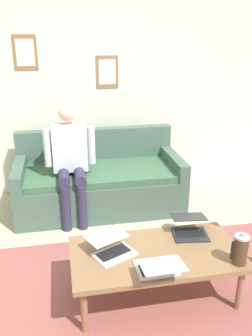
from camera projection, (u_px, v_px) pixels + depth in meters
ground_plane at (136, 290)px, 2.93m from camera, size 7.68×7.68×0.00m
area_rug at (158, 302)px, 2.79m from camera, size 3.40×1.99×0.01m
back_wall at (100, 86)px, 4.46m from camera, size 7.04×0.11×2.70m
couch at (99, 182)px, 4.25m from camera, size 1.91×0.90×0.88m
coffee_table at (156, 256)px, 2.75m from camera, size 1.32×0.69×0.41m
laptop_left at (158, 267)px, 2.49m from camera, size 0.30×0.37×0.14m
laptop_center at (190, 228)px, 2.98m from camera, size 0.32×0.35×0.15m
laptop_right at (112, 248)px, 2.72m from camera, size 0.41×0.41×0.12m
french_press at (240, 249)px, 2.57m from camera, size 0.13×0.11×0.26m
person_seated at (70, 157)px, 3.83m from camera, size 0.55×0.51×1.28m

